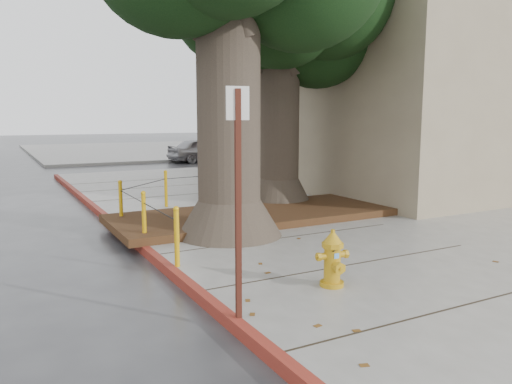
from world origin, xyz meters
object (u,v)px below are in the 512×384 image
fire_hydrant (332,259)px  car_red (271,150)px  car_silver (203,150)px  signpost (238,191)px

fire_hydrant → car_red: (9.42, 18.03, 0.13)m
car_silver → car_red: (3.03, -2.15, 0.01)m
car_silver → signpost: bearing=152.7°
signpost → car_silver: (7.99, 20.55, -0.97)m
fire_hydrant → signpost: (-1.60, -0.37, 1.09)m
signpost → car_red: 21.47m
fire_hydrant → signpost: 1.97m
car_silver → fire_hydrant: bearing=156.3°
car_silver → car_red: 3.72m
car_red → car_silver: bearing=55.2°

